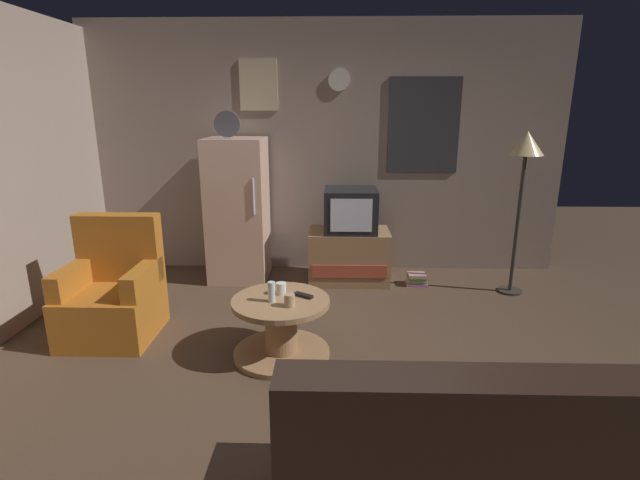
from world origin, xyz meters
TOP-DOWN VIEW (x-y plane):
  - ground_plane at (0.00, 0.00)m, footprint 12.00×12.00m
  - wall_with_art at (0.01, 2.45)m, footprint 5.20×0.12m
  - fridge at (-0.90, 2.05)m, footprint 0.60×0.62m
  - tv_stand at (0.28, 1.96)m, footprint 0.84×0.53m
  - crt_tv at (0.29, 1.96)m, footprint 0.54×0.51m
  - standing_lamp at (1.91, 1.69)m, footprint 0.32×0.32m
  - coffee_table at (-0.27, 0.35)m, footprint 0.72×0.72m
  - wine_glass at (-0.33, 0.31)m, footprint 0.05×0.05m
  - mug_ceramic_white at (-0.28, 0.45)m, footprint 0.08×0.08m
  - mug_ceramic_tan at (-0.19, 0.23)m, footprint 0.08×0.08m
  - remote_control at (-0.11, 0.41)m, footprint 0.15×0.12m
  - armchair at (-1.67, 0.68)m, footprint 0.68×0.68m
  - couch at (0.75, -1.18)m, footprint 1.70×0.80m
  - book_stack at (0.99, 1.85)m, footprint 0.22×0.17m

SIDE VIEW (x-z plane):
  - ground_plane at x=0.00m, z-range 0.00..0.00m
  - book_stack at x=0.99m, z-range 0.00..0.12m
  - coffee_table at x=-0.27m, z-range 0.00..0.45m
  - tv_stand at x=0.28m, z-range 0.00..0.55m
  - couch at x=0.75m, z-range -0.15..0.77m
  - armchair at x=-1.67m, z-range -0.14..0.82m
  - remote_control at x=-0.11m, z-range 0.45..0.47m
  - mug_ceramic_white at x=-0.28m, z-range 0.45..0.54m
  - mug_ceramic_tan at x=-0.19m, z-range 0.45..0.54m
  - wine_glass at x=-0.33m, z-range 0.45..0.60m
  - fridge at x=-0.90m, z-range -0.13..1.64m
  - crt_tv at x=0.29m, z-range 0.55..0.99m
  - wall_with_art at x=0.01m, z-range 0.00..2.69m
  - standing_lamp at x=1.91m, z-range 0.56..2.15m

